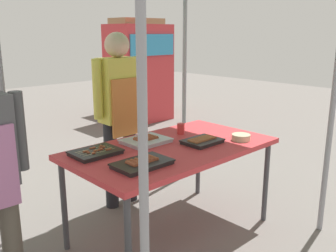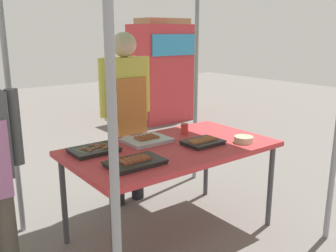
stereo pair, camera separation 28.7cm
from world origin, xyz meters
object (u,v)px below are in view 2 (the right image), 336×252
condiment_bowl (244,139)px  neighbor_stall_left (162,73)px  vendor_woman (126,105)px  drink_cup_near_edge (185,129)px  neighbor_stall_right (163,65)px  tray_meat_skewers (94,150)px  tray_spring_rolls (147,140)px  stall_table (172,153)px  tray_grilled_sausages (203,142)px  tray_pork_links (135,162)px

condiment_bowl → neighbor_stall_left: bearing=62.7°
vendor_woman → drink_cup_near_edge: bearing=116.3°
neighbor_stall_right → vendor_woman: bearing=-131.0°
tray_meat_skewers → neighbor_stall_right: bearing=47.8°
neighbor_stall_right → tray_spring_rolls: bearing=-128.2°
vendor_woman → stall_table: bearing=87.0°
tray_grilled_sausages → drink_cup_near_edge: (0.08, 0.32, 0.03)m
stall_table → tray_meat_skewers: 0.60m
tray_spring_rolls → condiment_bowl: 0.77m
stall_table → tray_grilled_sausages: (0.22, -0.11, 0.07)m
tray_meat_skewers → tray_pork_links: bearing=-77.3°
tray_pork_links → neighbor_stall_left: 4.52m
stall_table → tray_grilled_sausages: 0.26m
tray_spring_rolls → neighbor_stall_right: neighbor_stall_right is taller
stall_table → tray_meat_skewers: tray_meat_skewers is taller
tray_meat_skewers → stall_table: bearing=-22.6°
tray_spring_rolls → neighbor_stall_left: 3.99m
tray_meat_skewers → neighbor_stall_left: size_ratio=0.20×
tray_grilled_sausages → neighbor_stall_right: size_ratio=0.16×
drink_cup_near_edge → neighbor_stall_left: 3.76m
tray_meat_skewers → tray_pork_links: size_ratio=0.89×
drink_cup_near_edge → neighbor_stall_right: 4.73m
drink_cup_near_edge → tray_spring_rolls: bearing=-179.4°
drink_cup_near_edge → tray_pork_links: bearing=-152.5°
tray_spring_rolls → tray_pork_links: bearing=-132.6°
drink_cup_near_edge → neighbor_stall_left: (2.08, 3.13, 0.08)m
neighbor_stall_left → condiment_bowl: bearing=-117.3°
tray_pork_links → vendor_woman: bearing=61.8°
tray_pork_links → tray_meat_skewers: bearing=102.7°
condiment_bowl → drink_cup_near_edge: size_ratio=1.65×
tray_grilled_sausages → tray_spring_rolls: tray_spring_rolls is taller
tray_pork_links → drink_cup_near_edge: (0.76, 0.39, 0.03)m
tray_meat_skewers → drink_cup_near_edge: 0.85m
tray_pork_links → neighbor_stall_left: bearing=51.2°
neighbor_stall_left → vendor_woman: bearing=-132.0°
stall_table → tray_spring_rolls: (-0.10, 0.20, 0.07)m
tray_meat_skewers → condiment_bowl: (1.06, -0.50, 0.01)m
tray_pork_links → vendor_woman: (0.49, 0.92, 0.18)m
tray_pork_links → neighbor_stall_left: size_ratio=0.22×
neighbor_stall_left → tray_spring_rolls: bearing=-128.3°
vendor_woman → neighbor_stall_right: (2.93, 3.37, -0.01)m
neighbor_stall_right → tray_pork_links: bearing=-128.6°
condiment_bowl → stall_table: bearing=152.1°
condiment_bowl → neighbor_stall_right: bearing=60.7°
tray_meat_skewers → neighbor_stall_right: neighbor_stall_right is taller
condiment_bowl → tray_meat_skewers: bearing=154.8°
condiment_bowl → neighbor_stall_left: (1.86, 3.61, 0.10)m
drink_cup_near_edge → tray_grilled_sausages: bearing=-104.5°
tray_pork_links → neighbor_stall_right: bearing=51.4°
tray_meat_skewers → drink_cup_near_edge: bearing=-1.4°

